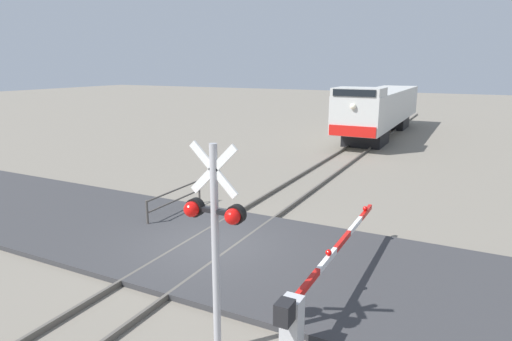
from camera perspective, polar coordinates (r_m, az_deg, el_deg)
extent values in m
plane|color=gray|center=(13.24, -5.97, -9.96)|extent=(160.00, 160.00, 0.00)
cube|color=#59544C|center=(13.59, -8.55, -9.07)|extent=(0.08, 80.00, 0.15)
cube|color=#59544C|center=(12.86, -3.25, -10.28)|extent=(0.08, 80.00, 0.15)
cube|color=#38383A|center=(13.21, -5.98, -9.67)|extent=(36.00, 5.89, 0.15)
cube|color=black|center=(30.61, 14.11, 4.28)|extent=(2.55, 3.20, 1.05)
cube|color=black|center=(39.39, 17.15, 6.09)|extent=(2.55, 3.20, 1.05)
cube|color=silver|center=(34.79, 16.00, 8.08)|extent=(3.00, 16.43, 2.36)
cube|color=silver|center=(27.86, 13.29, 9.94)|extent=(2.94, 2.40, 0.51)
cube|color=black|center=(26.67, 12.64, 9.82)|extent=(2.55, 0.06, 0.41)
cube|color=red|center=(26.89, 12.38, 5.01)|extent=(2.85, 0.08, 0.64)
sphere|color=#F2EACC|center=(26.71, 12.54, 8.14)|extent=(0.36, 0.36, 0.36)
cylinder|color=#ADADB2|center=(7.99, -5.29, -10.71)|extent=(0.14, 0.14, 4.00)
cube|color=white|center=(7.49, -5.54, 0.14)|extent=(0.95, 0.04, 0.95)
cube|color=white|center=(7.49, -5.54, 0.14)|extent=(0.95, 0.04, 0.95)
cube|color=black|center=(7.70, -5.41, -5.29)|extent=(1.04, 0.08, 0.08)
sphere|color=red|center=(7.85, -8.41, -5.02)|extent=(0.28, 0.28, 0.28)
sphere|color=red|center=(7.41, -3.07, -6.01)|extent=(0.28, 0.28, 0.28)
cylinder|color=black|center=(7.94, -7.91, -4.78)|extent=(0.34, 0.14, 0.34)
cylinder|color=black|center=(7.51, -2.61, -5.74)|extent=(0.34, 0.14, 0.34)
cube|color=silver|center=(8.55, 4.68, -19.68)|extent=(0.36, 0.36, 1.19)
cube|color=black|center=(8.01, 3.75, -17.95)|extent=(0.28, 0.36, 0.40)
cube|color=red|center=(8.94, 6.76, -14.43)|extent=(0.10, 1.20, 0.14)
cube|color=white|center=(9.95, 9.22, -11.45)|extent=(0.10, 1.20, 0.14)
cube|color=red|center=(11.01, 11.18, -9.01)|extent=(0.10, 1.20, 0.14)
cube|color=white|center=(12.09, 12.77, -7.00)|extent=(0.10, 1.20, 0.14)
cube|color=red|center=(13.19, 14.08, -5.31)|extent=(0.10, 1.20, 0.14)
sphere|color=red|center=(9.98, 9.43, -10.50)|extent=(0.14, 0.14, 0.14)
sphere|color=red|center=(13.07, 14.04, -4.84)|extent=(0.14, 0.14, 0.14)
cylinder|color=#4C4742|center=(14.95, -13.97, -5.55)|extent=(0.08, 0.08, 0.95)
cylinder|color=#4C4742|center=(17.23, -7.39, -2.70)|extent=(0.08, 0.08, 0.95)
cylinder|color=#4C4742|center=(15.93, -10.51, -2.54)|extent=(0.06, 3.03, 0.06)
cylinder|color=#4C4742|center=(16.04, -10.45, -3.87)|extent=(0.06, 3.03, 0.06)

